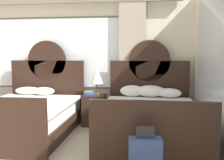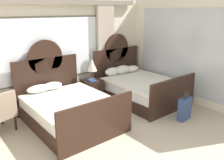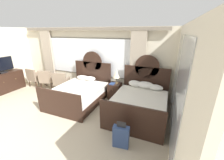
{
  "view_description": "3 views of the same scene",
  "coord_description": "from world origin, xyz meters",
  "px_view_note": "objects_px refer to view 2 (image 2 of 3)",
  "views": [
    {
      "loc": [
        2.39,
        -1.62,
        1.46
      ],
      "look_at": [
        1.9,
        2.32,
        1.05
      ],
      "focal_mm": 39.53,
      "sensor_mm": 36.0,
      "label": 1
    },
    {
      "loc": [
        -1.96,
        -1.7,
        2.45
      ],
      "look_at": [
        1.26,
        2.27,
        0.9
      ],
      "focal_mm": 37.6,
      "sensor_mm": 36.0,
      "label": 2
    },
    {
      "loc": [
        3.23,
        -1.4,
        2.55
      ],
      "look_at": [
        1.6,
        2.58,
        1.04
      ],
      "focal_mm": 22.54,
      "sensor_mm": 36.0,
      "label": 3
    }
  ],
  "objects_px": {
    "bed_near_window": "(68,108)",
    "bed_near_mirror": "(139,87)",
    "nightstand_between_beds": "(92,91)",
    "suitcase_on_floor": "(185,109)",
    "table_lamp_on_nightstand": "(92,65)",
    "book_on_nightstand": "(92,80)"
  },
  "relations": [
    {
      "from": "book_on_nightstand",
      "to": "suitcase_on_floor",
      "type": "xyz_separation_m",
      "value": [
        1.09,
        -2.15,
        -0.38
      ]
    },
    {
      "from": "book_on_nightstand",
      "to": "suitcase_on_floor",
      "type": "bearing_deg",
      "value": -63.12
    },
    {
      "from": "bed_near_mirror",
      "to": "table_lamp_on_nightstand",
      "type": "xyz_separation_m",
      "value": [
        -1.08,
        0.73,
        0.66
      ]
    },
    {
      "from": "table_lamp_on_nightstand",
      "to": "bed_near_mirror",
      "type": "bearing_deg",
      "value": -34.3
    },
    {
      "from": "bed_near_mirror",
      "to": "table_lamp_on_nightstand",
      "type": "distance_m",
      "value": 1.46
    },
    {
      "from": "bed_near_mirror",
      "to": "suitcase_on_floor",
      "type": "xyz_separation_m",
      "value": [
        -0.1,
        -1.55,
        -0.09
      ]
    },
    {
      "from": "table_lamp_on_nightstand",
      "to": "suitcase_on_floor",
      "type": "distance_m",
      "value": 2.59
    },
    {
      "from": "nightstand_between_beds",
      "to": "suitcase_on_floor",
      "type": "xyz_separation_m",
      "value": [
        1.02,
        -2.24,
        -0.05
      ]
    },
    {
      "from": "bed_near_mirror",
      "to": "suitcase_on_floor",
      "type": "distance_m",
      "value": 1.55
    },
    {
      "from": "bed_near_mirror",
      "to": "table_lamp_on_nightstand",
      "type": "bearing_deg",
      "value": 145.7
    },
    {
      "from": "bed_near_window",
      "to": "bed_near_mirror",
      "type": "xyz_separation_m",
      "value": [
        2.25,
        0.02,
        0.01
      ]
    },
    {
      "from": "book_on_nightstand",
      "to": "nightstand_between_beds",
      "type": "bearing_deg",
      "value": 53.68
    },
    {
      "from": "nightstand_between_beds",
      "to": "suitcase_on_floor",
      "type": "relative_size",
      "value": 0.96
    },
    {
      "from": "book_on_nightstand",
      "to": "suitcase_on_floor",
      "type": "relative_size",
      "value": 0.39
    },
    {
      "from": "bed_near_mirror",
      "to": "nightstand_between_beds",
      "type": "relative_size",
      "value": 3.46
    },
    {
      "from": "nightstand_between_beds",
      "to": "bed_near_mirror",
      "type": "bearing_deg",
      "value": -31.73
    },
    {
      "from": "bed_near_mirror",
      "to": "book_on_nightstand",
      "type": "bearing_deg",
      "value": 153.06
    },
    {
      "from": "bed_near_mirror",
      "to": "nightstand_between_beds",
      "type": "height_order",
      "value": "bed_near_mirror"
    },
    {
      "from": "bed_near_window",
      "to": "nightstand_between_beds",
      "type": "height_order",
      "value": "bed_near_window"
    },
    {
      "from": "bed_near_mirror",
      "to": "nightstand_between_beds",
      "type": "xyz_separation_m",
      "value": [
        -1.12,
        0.69,
        -0.04
      ]
    },
    {
      "from": "nightstand_between_beds",
      "to": "bed_near_window",
      "type": "bearing_deg",
      "value": -147.69
    },
    {
      "from": "table_lamp_on_nightstand",
      "to": "suitcase_on_floor",
      "type": "relative_size",
      "value": 0.84
    }
  ]
}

